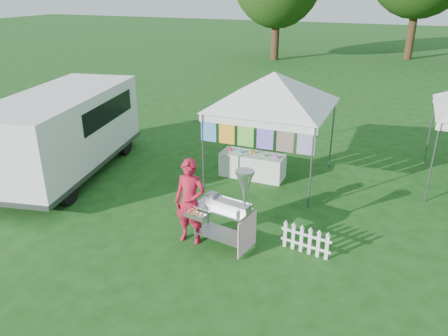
% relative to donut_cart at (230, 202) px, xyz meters
% --- Properties ---
extents(ground, '(120.00, 120.00, 0.00)m').
position_rel_donut_cart_xyz_m(ground, '(-0.30, 0.28, -1.05)').
color(ground, '#164413').
rests_on(ground, ground).
extents(canopy_main, '(4.24, 4.24, 3.45)m').
position_rel_donut_cart_xyz_m(canopy_main, '(-0.30, 3.77, 1.93)').
color(canopy_main, '#59595E').
rests_on(canopy_main, ground).
extents(donut_cart, '(1.40, 0.87, 1.79)m').
position_rel_donut_cart_xyz_m(donut_cart, '(0.00, 0.00, 0.00)').
color(donut_cart, gray).
rests_on(donut_cart, ground).
extents(vendor, '(0.70, 0.48, 1.86)m').
position_rel_donut_cart_xyz_m(vendor, '(-0.87, -0.07, -0.13)').
color(vendor, '#AE152F').
rests_on(vendor, ground).
extents(cargo_van, '(3.35, 5.98, 2.35)m').
position_rel_donut_cart_xyz_m(cargo_van, '(-5.84, 1.96, 0.21)').
color(cargo_van, white).
rests_on(cargo_van, ground).
extents(picket_fence, '(1.07, 0.19, 0.56)m').
position_rel_donut_cart_xyz_m(picket_fence, '(1.49, 0.39, -0.77)').
color(picket_fence, white).
rests_on(picket_fence, ground).
extents(display_table, '(1.80, 0.70, 0.69)m').
position_rel_donut_cart_xyz_m(display_table, '(-0.78, 3.63, -0.71)').
color(display_table, white).
rests_on(display_table, ground).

